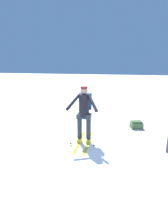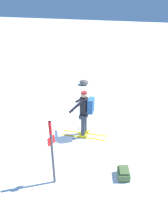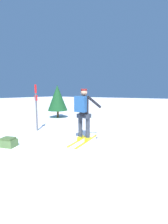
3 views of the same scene
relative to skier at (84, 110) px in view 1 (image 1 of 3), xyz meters
name	(u,v)px [view 1 (image 1 of 3)]	position (x,y,z in m)	size (l,w,h in m)	color
ground_plane	(83,144)	(-0.22, -0.02, -1.05)	(80.00, 80.00, 0.00)	white
skier	(84,110)	(0.00, 0.00, 0.00)	(1.76, 0.98, 1.80)	gold
dropped_backpack	(136,125)	(1.73, -1.67, -0.91)	(0.45, 0.53, 0.29)	#4C6B38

